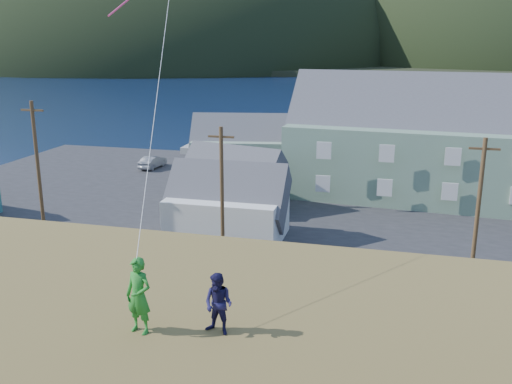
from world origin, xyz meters
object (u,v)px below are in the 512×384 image
shed_palegreen_far (243,144)px  lodge (511,145)px  kite_flyer_navy (218,304)px  shed_palegreen_near (231,180)px  wharf (297,146)px  shed_white (227,205)px  kite_flyer_green (139,296)px

shed_palegreen_far → lodge: bearing=-25.4°
shed_palegreen_far → kite_flyer_navy: bearing=-85.5°
shed_palegreen_near → wharf: bearing=103.0°
wharf → shed_white: bearing=-87.8°
wharf → shed_palegreen_near: shed_palegreen_near is taller
shed_white → shed_palegreen_far: (-4.84, 21.20, 0.24)m
wharf → lodge: bearing=-41.8°
lodge → shed_palegreen_far: (-25.28, 6.74, -2.28)m
wharf → shed_palegreen_near: size_ratio=2.71×
shed_white → kite_flyer_green: 26.66m
shed_white → kite_flyer_green: (5.77, -25.42, 5.58)m
shed_palegreen_near → lodge: bearing=31.6°
shed_white → kite_flyer_green: kite_flyer_green is taller
lodge → shed_palegreen_far: bearing=169.8°
kite_flyer_navy → shed_palegreen_far: bearing=117.5°
wharf → kite_flyer_navy: (8.85, -58.90, 7.49)m
shed_white → kite_flyer_navy: kite_flyer_navy is taller
shed_white → shed_palegreen_far: 21.75m
lodge → kite_flyer_green: bearing=-105.5°
shed_white → shed_palegreen_far: size_ratio=0.71×
kite_flyer_green → shed_palegreen_far: bearing=115.7°
lodge → shed_white: (-20.43, -14.46, -2.52)m
wharf → shed_palegreen_near: bearing=-91.7°
shed_white → kite_flyer_navy: 26.69m
lodge → kite_flyer_navy: (-12.86, -39.49, 2.88)m
shed_palegreen_far → kite_flyer_green: (10.61, -46.62, 5.34)m
kite_flyer_green → lodge: bearing=82.7°
shed_palegreen_near → shed_palegreen_far: size_ratio=0.82×
kite_flyer_navy → wharf: bearing=111.1°
shed_palegreen_far → kite_flyer_navy: kite_flyer_navy is taller
shed_palegreen_near → shed_palegreen_far: bearing=116.3°
wharf → kite_flyer_navy: bearing=-81.5°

